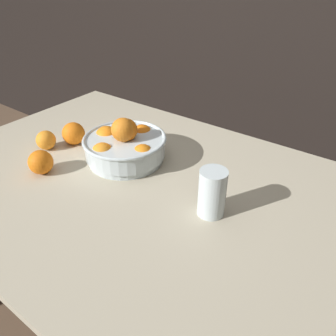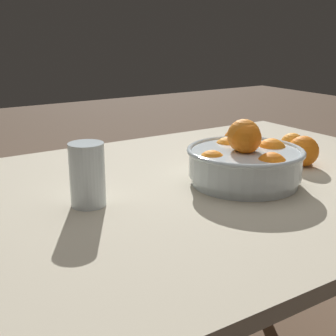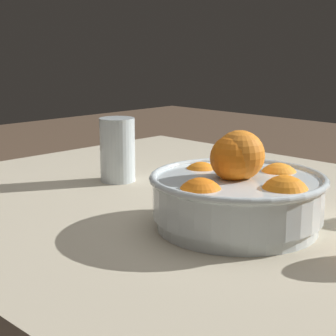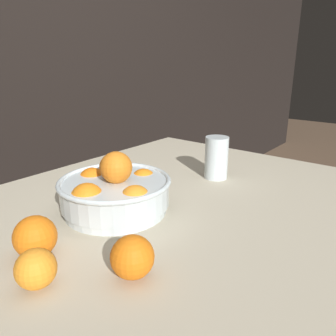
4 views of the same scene
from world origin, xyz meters
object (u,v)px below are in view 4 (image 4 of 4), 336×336
Objects in this scene: orange_loose_aside at (132,257)px; fruit_bowl at (115,191)px; orange_loose_front at (36,269)px; orange_loose_near_bowl at (35,237)px; juice_glass at (217,159)px.

fruit_bowl is at bearing 53.51° from orange_loose_aside.
orange_loose_near_bowl is at bearing 59.69° from orange_loose_front.
fruit_bowl is 0.24m from orange_loose_near_bowl.
fruit_bowl is at bearing 21.65° from orange_loose_front.
juice_glass is 1.73× the size of orange_loose_aside.
fruit_bowl reaches higher than orange_loose_front.
fruit_bowl reaches higher than juice_glass.
orange_loose_aside is (0.12, -0.11, 0.00)m from orange_loose_front.
juice_glass reaches higher than orange_loose_near_bowl.
orange_loose_near_bowl is 0.10m from orange_loose_front.
juice_glass reaches higher than orange_loose_front.
orange_loose_near_bowl is at bearing -173.46° from fruit_bowl.
fruit_bowl is at bearing 169.30° from juice_glass.
orange_loose_near_bowl reaches higher than orange_loose_aside.
orange_loose_front is at bearing -176.43° from juice_glass.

